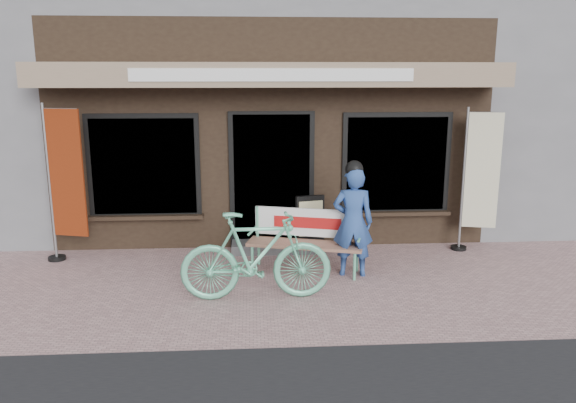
{
  "coord_description": "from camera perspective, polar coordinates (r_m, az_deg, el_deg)",
  "views": [
    {
      "loc": [
        -0.3,
        -6.81,
        2.77
      ],
      "look_at": [
        0.18,
        0.7,
        1.05
      ],
      "focal_mm": 35.0,
      "sensor_mm": 36.0,
      "label": 1
    }
  ],
  "objects": [
    {
      "name": "ground",
      "position": [
        7.35,
        -1.05,
        -9.25
      ],
      "size": [
        70.0,
        70.0,
        0.0
      ],
      "primitive_type": "plane",
      "color": "tan",
      "rests_on": "ground"
    },
    {
      "name": "nobori_red",
      "position": [
        8.86,
        -21.79,
        1.87
      ],
      "size": [
        0.7,
        0.32,
        2.36
      ],
      "rotation": [
        0.0,
        0.0,
        -0.26
      ],
      "color": "gray",
      "rests_on": "ground"
    },
    {
      "name": "bench",
      "position": [
        8.01,
        1.84,
        -3.45
      ],
      "size": [
        1.68,
        0.83,
        0.88
      ],
      "rotation": [
        0.0,
        0.0,
        -0.27
      ],
      "color": "#65C69C",
      "rests_on": "ground"
    },
    {
      "name": "bicycle",
      "position": [
        6.99,
        -3.26,
        -5.55
      ],
      "size": [
        1.89,
        0.57,
        1.13
      ],
      "primitive_type": "imported",
      "rotation": [
        0.0,
        0.0,
        1.59
      ],
      "color": "#65C69C",
      "rests_on": "ground"
    },
    {
      "name": "menu_stand",
      "position": [
        8.84,
        2.22,
        -2.23
      ],
      "size": [
        0.46,
        0.19,
        0.91
      ],
      "rotation": [
        0.0,
        0.0,
        0.23
      ],
      "color": "black",
      "rests_on": "ground"
    },
    {
      "name": "storefront",
      "position": [
        11.77,
        -2.24,
        13.96
      ],
      "size": [
        7.0,
        6.77,
        6.0
      ],
      "color": "black",
      "rests_on": "ground"
    },
    {
      "name": "nobori_cream",
      "position": [
        9.25,
        18.8,
        2.24
      ],
      "size": [
        0.67,
        0.3,
        2.27
      ],
      "rotation": [
        0.0,
        0.0,
        -0.24
      ],
      "color": "gray",
      "rests_on": "ground"
    },
    {
      "name": "person",
      "position": [
        7.8,
        6.61,
        -1.85
      ],
      "size": [
        0.6,
        0.44,
        1.63
      ],
      "rotation": [
        0.0,
        0.0,
        -0.14
      ],
      "color": "#2A4B93",
      "rests_on": "ground"
    }
  ]
}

